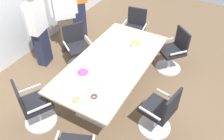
% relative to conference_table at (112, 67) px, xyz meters
% --- Properties ---
extents(ground_plane, '(10.00, 10.00, 0.01)m').
position_rel_conference_table_xyz_m(ground_plane, '(0.00, 0.00, -0.63)').
color(ground_plane, brown).
extents(conference_table, '(2.40, 1.20, 0.75)m').
position_rel_conference_table_xyz_m(conference_table, '(0.00, 0.00, 0.00)').
color(conference_table, '#CCB793').
rests_on(conference_table, ground).
extents(office_chair_0, '(0.73, 0.73, 0.91)m').
position_rel_conference_table_xyz_m(office_chair_0, '(-1.26, 0.74, -0.22)').
color(office_chair_0, silver).
rests_on(office_chair_0, ground).
extents(office_chair_2, '(0.64, 0.64, 0.91)m').
position_rel_conference_table_xyz_m(office_chair_2, '(-0.38, -1.08, -0.22)').
color(office_chair_2, silver).
rests_on(office_chair_2, ground).
extents(office_chair_3, '(0.76, 0.76, 0.91)m').
position_rel_conference_table_xyz_m(office_chair_3, '(1.25, -0.75, -0.22)').
color(office_chair_3, silver).
rests_on(office_chair_3, ground).
extents(office_chair_4, '(0.61, 0.61, 0.91)m').
position_rel_conference_table_xyz_m(office_chair_4, '(1.63, 0.32, -0.22)').
color(office_chair_4, silver).
rests_on(office_chair_4, ground).
extents(office_chair_5, '(0.75, 0.75, 0.91)m').
position_rel_conference_table_xyz_m(office_chair_5, '(0.40, 1.07, -0.22)').
color(office_chair_5, silver).
rests_on(office_chair_5, ground).
extents(person_standing_0, '(0.61, 0.32, 1.69)m').
position_rel_conference_table_xyz_m(person_standing_0, '(0.07, 1.75, 0.25)').
color(person_standing_0, '#232842').
rests_on(person_standing_0, ground).
extents(person_standing_1, '(0.52, 0.45, 1.73)m').
position_rel_conference_table_xyz_m(person_standing_1, '(0.75, 1.61, 0.28)').
color(person_standing_1, brown).
rests_on(person_standing_1, ground).
extents(snack_bowl_cookies, '(0.20, 0.20, 0.10)m').
position_rel_conference_table_xyz_m(snack_bowl_cookies, '(0.63, -0.17, 0.17)').
color(snack_bowl_cookies, beige).
rests_on(snack_bowl_cookies, conference_table).
extents(snack_bowl_candy_mix, '(0.21, 0.21, 0.12)m').
position_rel_conference_table_xyz_m(snack_bowl_candy_mix, '(-0.56, 0.22, 0.18)').
color(snack_bowl_candy_mix, white).
rests_on(snack_bowl_candy_mix, conference_table).
extents(donut_platter, '(0.37, 0.37, 0.04)m').
position_rel_conference_table_xyz_m(donut_platter, '(-0.93, -0.07, 0.14)').
color(donut_platter, white).
rests_on(donut_platter, conference_table).
extents(plate_stack, '(0.18, 0.18, 0.05)m').
position_rel_conference_table_xyz_m(plate_stack, '(-0.54, -0.17, 0.15)').
color(plate_stack, white).
rests_on(plate_stack, conference_table).
extents(napkin_pile, '(0.15, 0.15, 0.08)m').
position_rel_conference_table_xyz_m(napkin_pile, '(0.07, -0.26, 0.17)').
color(napkin_pile, white).
rests_on(napkin_pile, conference_table).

